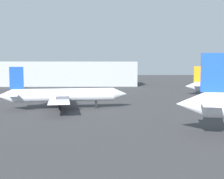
% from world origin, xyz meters
% --- Properties ---
extents(airplane_distant, '(27.24, 23.38, 8.96)m').
position_xyz_m(airplane_distant, '(-5.36, 43.36, 2.99)').
color(airplane_distant, silver).
rests_on(airplane_distant, ground_plane).
extents(terminal_building, '(71.71, 21.32, 11.48)m').
position_xyz_m(terminal_building, '(-17.31, 120.95, 5.74)').
color(terminal_building, '#999EA3').
rests_on(terminal_building, ground_plane).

